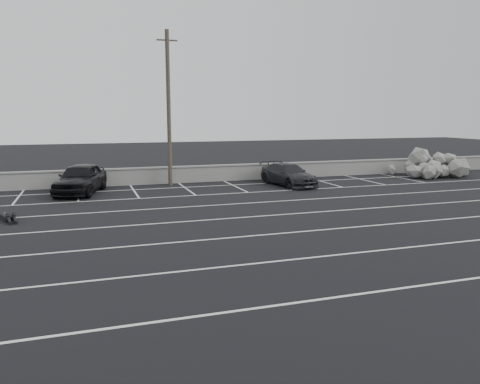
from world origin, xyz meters
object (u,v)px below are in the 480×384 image
object	(u,v)px
car_left	(81,178)
car_right	(288,174)
utility_pole	(169,108)
riprap_pile	(440,168)
trash_bin	(282,171)
person	(7,214)

from	to	relation	value
car_left	car_right	world-z (taller)	car_left
car_right	utility_pole	world-z (taller)	utility_pole
utility_pole	riprap_pile	xyz separation A→B (m)	(18.89, -1.71, -4.13)
car_left	trash_bin	world-z (taller)	car_left
car_left	riprap_pile	distance (m)	24.12
car_right	person	xyz separation A→B (m)	(-14.98, -5.14, -0.45)
trash_bin	riprap_pile	xyz separation A→B (m)	(11.24, -2.11, 0.00)
utility_pole	riprap_pile	world-z (taller)	utility_pole
car_right	riprap_pile	xyz separation A→B (m)	(12.02, 0.66, -0.12)
utility_pole	person	xyz separation A→B (m)	(-8.11, -7.51, -4.46)
riprap_pile	utility_pole	bearing A→B (deg)	174.83
car_right	person	bearing A→B (deg)	-169.32
utility_pole	person	distance (m)	11.92
car_right	trash_bin	xyz separation A→B (m)	(0.78, 2.77, -0.12)
car_right	utility_pole	distance (m)	8.30
trash_bin	person	world-z (taller)	trash_bin
utility_pole	person	world-z (taller)	utility_pole
car_right	person	world-z (taller)	car_right
riprap_pile	trash_bin	bearing A→B (deg)	169.37
utility_pole	riprap_pile	size ratio (longest dim) A/B	1.56
trash_bin	riprap_pile	world-z (taller)	riprap_pile
car_left	utility_pole	world-z (taller)	utility_pole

